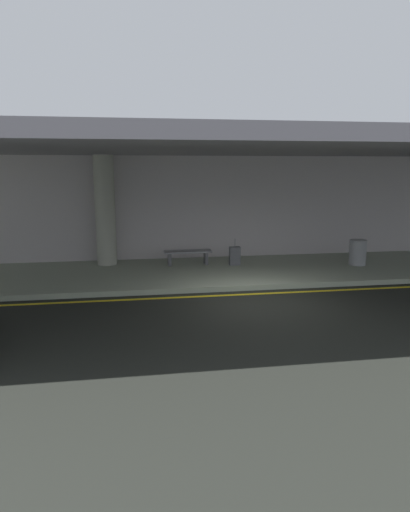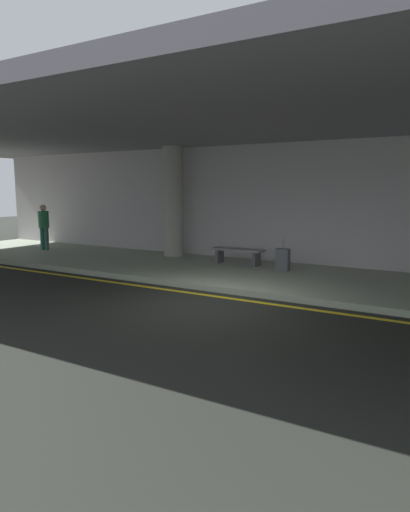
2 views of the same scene
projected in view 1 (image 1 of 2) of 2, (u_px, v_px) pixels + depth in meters
ground_plane at (257, 301)px, 11.64m from camera, size 60.00×60.00×0.00m
sidewalk at (231, 271)px, 14.63m from camera, size 26.00×4.20×0.15m
lane_stripe_yellow at (250, 294)px, 12.27m from camera, size 26.00×0.14×0.01m
support_column_far_left at (105, 211)px, 15.05m from camera, size 0.67×0.67×3.65m
ceiling_overhang at (236, 148)px, 13.39m from camera, size 28.00×13.20×0.30m
terminal_back_wall at (218, 209)px, 16.45m from camera, size 26.00×0.30×3.80m
suitcase_upright_primary at (235, 256)px, 15.18m from camera, size 0.36×0.22×0.90m
bench_metal at (188, 254)px, 15.24m from camera, size 1.60×0.50×0.48m
trash_bin_steel at (358, 252)px, 15.20m from camera, size 0.56×0.56×0.85m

